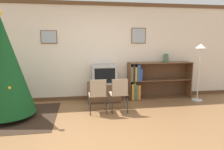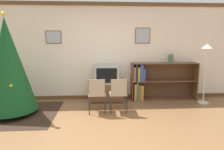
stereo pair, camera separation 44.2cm
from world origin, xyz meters
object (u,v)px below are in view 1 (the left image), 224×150
vase (166,58)px  christmas_tree (4,66)px  bookshelf (149,80)px  tv_console (104,92)px  television (104,74)px  folding_chair_right (119,93)px  folding_chair_left (98,94)px  standing_lamp (200,57)px

vase → christmas_tree: bearing=-166.3°
bookshelf → vase: 0.81m
bookshelf → vase: size_ratio=7.73×
tv_console → vase: (1.82, 0.11, 0.92)m
christmas_tree → television: (2.20, 0.86, -0.37)m
tv_console → television: television is taller
folding_chair_right → tv_console: bearing=105.1°
television → christmas_tree: bearing=-158.5°
christmas_tree → bookshelf: 3.71m
tv_console → folding_chair_left: folding_chair_left is taller
television → bookshelf: bearing=4.0°
folding_chair_right → vase: size_ratio=3.42×
television → folding_chair_left: (-0.25, -0.92, -0.29)m
television → standing_lamp: standing_lamp is taller
vase → bookshelf: bearing=-177.2°
bookshelf → tv_console: bearing=-176.1°
bookshelf → television: bearing=-176.0°
christmas_tree → standing_lamp: size_ratio=1.43×
television → vase: size_ratio=2.74×
bookshelf → christmas_tree: bearing=-164.8°
tv_console → bookshelf: 1.36m
tv_console → vase: bearing=3.6°
folding_chair_left → vase: (2.07, 1.03, 0.70)m
christmas_tree → vase: christmas_tree is taller
christmas_tree → folding_chair_right: size_ratio=2.75×
bookshelf → standing_lamp: 1.51m
folding_chair_left → standing_lamp: 3.01m
folding_chair_left → bookshelf: (1.58, 1.01, 0.06)m
folding_chair_right → standing_lamp: size_ratio=0.52×
vase → standing_lamp: size_ratio=0.15×
bookshelf → folding_chair_left: bearing=-147.4°
folding_chair_right → vase: 2.01m
folding_chair_left → christmas_tree: bearing=178.5°
tv_console → vase: size_ratio=3.73×
folding_chair_right → folding_chair_left: bearing=180.0°
folding_chair_left → folding_chair_right: bearing=0.0°
tv_console → television: bearing=-90.0°
television → folding_chair_left: size_ratio=0.80×
christmas_tree → vase: (4.02, 0.98, 0.04)m
television → folding_chair_right: 0.99m
folding_chair_left → vase: vase is taller
tv_console → folding_chair_left: size_ratio=1.09×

